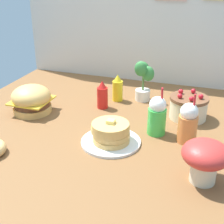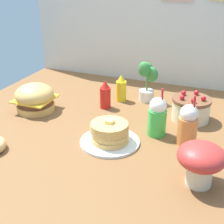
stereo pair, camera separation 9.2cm
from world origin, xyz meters
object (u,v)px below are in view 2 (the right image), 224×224
(pancake_stack, at_px, (110,134))
(layer_cake, at_px, (191,109))
(ketchup_bottle, at_px, (105,95))
(potted_plant, at_px, (147,80))
(orange_float_cup, at_px, (188,125))
(mushroom_stool, at_px, (201,160))
(burger, at_px, (35,98))
(cream_soda_cup, at_px, (157,117))
(mustard_bottle, at_px, (121,89))

(pancake_stack, xyz_separation_m, layer_cake, (0.39, 0.49, 0.02))
(ketchup_bottle, relative_size, potted_plant, 0.66)
(orange_float_cup, distance_m, mushroom_stool, 0.38)
(ketchup_bottle, bearing_deg, pancake_stack, -64.21)
(burger, distance_m, ketchup_bottle, 0.51)
(layer_cake, relative_size, potted_plant, 0.82)
(ketchup_bottle, bearing_deg, orange_float_cup, -24.98)
(burger, bearing_deg, layer_cake, 13.64)
(ketchup_bottle, distance_m, orange_float_cup, 0.71)
(cream_soda_cup, bearing_deg, ketchup_bottle, 150.22)
(pancake_stack, height_order, mushroom_stool, mushroom_stool)
(cream_soda_cup, xyz_separation_m, potted_plant, (-0.21, 0.50, 0.05))
(ketchup_bottle, distance_m, cream_soda_cup, 0.52)
(burger, distance_m, potted_plant, 0.84)
(mustard_bottle, height_order, cream_soda_cup, cream_soda_cup)
(pancake_stack, relative_size, orange_float_cup, 1.13)
(mushroom_stool, bearing_deg, ketchup_bottle, 139.07)
(layer_cake, relative_size, cream_soda_cup, 0.83)
(layer_cake, xyz_separation_m, potted_plant, (-0.37, 0.21, 0.09))
(pancake_stack, relative_size, layer_cake, 1.36)
(mustard_bottle, relative_size, potted_plant, 0.66)
(pancake_stack, height_order, mustard_bottle, mustard_bottle)
(layer_cake, height_order, mushroom_stool, mushroom_stool)
(pancake_stack, bearing_deg, orange_float_cup, 21.24)
(cream_soda_cup, height_order, potted_plant, potted_plant)
(layer_cake, distance_m, cream_soda_cup, 0.33)
(mushroom_stool, bearing_deg, potted_plant, 120.03)
(burger, height_order, cream_soda_cup, cream_soda_cup)
(layer_cake, bearing_deg, burger, -166.36)
(burger, relative_size, cream_soda_cup, 0.88)
(burger, relative_size, mushroom_stool, 1.21)
(mustard_bottle, bearing_deg, ketchup_bottle, -110.06)
(burger, bearing_deg, cream_soda_cup, -1.90)
(burger, xyz_separation_m, pancake_stack, (0.68, -0.23, -0.04))
(burger, relative_size, pancake_stack, 0.78)
(ketchup_bottle, distance_m, mushroom_stool, 1.02)
(pancake_stack, xyz_separation_m, cream_soda_cup, (0.23, 0.20, 0.06))
(mustard_bottle, xyz_separation_m, potted_plant, (0.18, 0.07, 0.07))
(burger, distance_m, pancake_stack, 0.72)
(orange_float_cup, bearing_deg, pancake_stack, -158.76)
(layer_cake, bearing_deg, ketchup_bottle, -177.35)
(mustard_bottle, xyz_separation_m, orange_float_cup, (0.58, -0.47, 0.03))
(layer_cake, distance_m, mustard_bottle, 0.57)
(pancake_stack, xyz_separation_m, ketchup_bottle, (-0.22, 0.47, 0.04))
(ketchup_bottle, relative_size, mushroom_stool, 0.91)
(ketchup_bottle, bearing_deg, layer_cake, 2.65)
(orange_float_cup, bearing_deg, burger, 176.29)
(orange_float_cup, bearing_deg, cream_soda_cup, 167.91)
(orange_float_cup, xyz_separation_m, mushroom_stool, (0.12, -0.36, 0.01))
(ketchup_bottle, bearing_deg, mushroom_stool, -40.93)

